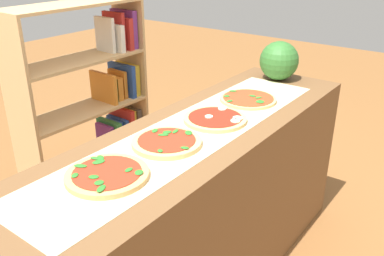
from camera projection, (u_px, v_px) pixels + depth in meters
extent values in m
cube|color=brown|center=(192.00, 216.00, 2.06)|extent=(2.20, 0.60, 0.91)
cube|color=beige|center=(192.00, 132.00, 1.87)|extent=(1.77, 0.38, 0.00)
cylinder|color=tan|center=(107.00, 175.00, 1.51)|extent=(0.30, 0.30, 0.02)
cylinder|color=red|center=(107.00, 172.00, 1.50)|extent=(0.25, 0.25, 0.00)
ellipsoid|color=#286B23|center=(94.00, 177.00, 1.47)|extent=(0.04, 0.05, 0.00)
ellipsoid|color=#286B23|center=(81.00, 166.00, 1.54)|extent=(0.05, 0.06, 0.00)
ellipsoid|color=#286B23|center=(95.00, 158.00, 1.59)|extent=(0.03, 0.05, 0.00)
ellipsoid|color=#286B23|center=(101.00, 157.00, 1.60)|extent=(0.04, 0.05, 0.00)
ellipsoid|color=#286B23|center=(99.00, 162.00, 1.57)|extent=(0.06, 0.05, 0.00)
ellipsoid|color=#286B23|center=(101.00, 188.00, 1.40)|extent=(0.06, 0.04, 0.00)
ellipsoid|color=#286B23|center=(129.00, 170.00, 1.51)|extent=(0.04, 0.03, 0.00)
ellipsoid|color=#286B23|center=(139.00, 172.00, 1.49)|extent=(0.05, 0.05, 0.00)
ellipsoid|color=#286B23|center=(99.00, 183.00, 1.43)|extent=(0.04, 0.04, 0.00)
ellipsoid|color=#286B23|center=(75.00, 175.00, 1.48)|extent=(0.04, 0.04, 0.00)
cylinder|color=#DBB26B|center=(167.00, 142.00, 1.75)|extent=(0.30, 0.30, 0.02)
cylinder|color=red|center=(167.00, 140.00, 1.75)|extent=(0.24, 0.24, 0.00)
ellipsoid|color=#286B23|center=(155.00, 131.00, 1.82)|extent=(0.05, 0.04, 0.00)
ellipsoid|color=#286B23|center=(185.00, 148.00, 1.67)|extent=(0.04, 0.04, 0.00)
ellipsoid|color=#286B23|center=(167.00, 132.00, 1.81)|extent=(0.05, 0.05, 0.00)
ellipsoid|color=#286B23|center=(175.00, 131.00, 1.81)|extent=(0.05, 0.03, 0.00)
ellipsoid|color=#286B23|center=(160.00, 151.00, 1.65)|extent=(0.04, 0.04, 0.00)
ellipsoid|color=#286B23|center=(188.00, 133.00, 1.80)|extent=(0.06, 0.06, 0.00)
ellipsoid|color=#286B23|center=(163.00, 135.00, 1.78)|extent=(0.05, 0.05, 0.00)
cylinder|color=#DBB26B|center=(215.00, 119.00, 1.98)|extent=(0.30, 0.30, 0.02)
cylinder|color=#AD2314|center=(215.00, 117.00, 1.98)|extent=(0.26, 0.26, 0.00)
cylinder|color=#EFE5CC|center=(222.00, 109.00, 2.07)|extent=(0.04, 0.04, 0.00)
cylinder|color=#EFE5CC|center=(209.00, 117.00, 1.98)|extent=(0.04, 0.04, 0.00)
cylinder|color=#EFE5CC|center=(238.00, 118.00, 1.96)|extent=(0.05, 0.05, 0.00)
cylinder|color=#EFE5CC|center=(235.00, 121.00, 1.93)|extent=(0.04, 0.04, 0.00)
cylinder|color=#DBB26B|center=(248.00, 99.00, 2.23)|extent=(0.30, 0.30, 0.01)
cylinder|color=red|center=(249.00, 98.00, 2.23)|extent=(0.27, 0.27, 0.00)
ellipsoid|color=#286B23|center=(227.00, 96.00, 2.24)|extent=(0.04, 0.04, 0.00)
ellipsoid|color=#286B23|center=(252.00, 96.00, 2.25)|extent=(0.03, 0.04, 0.00)
ellipsoid|color=#286B23|center=(230.00, 101.00, 2.17)|extent=(0.04, 0.03, 0.00)
ellipsoid|color=#286B23|center=(259.00, 101.00, 2.17)|extent=(0.05, 0.04, 0.00)
ellipsoid|color=#286B23|center=(262.00, 102.00, 2.16)|extent=(0.05, 0.03, 0.00)
ellipsoid|color=#286B23|center=(259.00, 98.00, 2.22)|extent=(0.05, 0.04, 0.00)
ellipsoid|color=#286B23|center=(233.00, 91.00, 2.32)|extent=(0.05, 0.05, 0.00)
sphere|color=#2D6628|center=(279.00, 61.00, 2.54)|extent=(0.24, 0.24, 0.24)
cube|color=tan|center=(132.00, 93.00, 3.05)|extent=(0.02, 0.29, 1.36)
cube|color=tan|center=(24.00, 133.00, 2.41)|extent=(0.02, 0.29, 1.36)
cube|color=tan|center=(94.00, 197.00, 3.01)|extent=(0.86, 0.30, 0.02)
cube|color=#B22823|center=(133.00, 164.00, 3.25)|extent=(0.04, 0.22, 0.17)
cube|color=silver|center=(128.00, 166.00, 3.22)|extent=(0.04, 0.17, 0.18)
cube|color=#234799|center=(124.00, 169.00, 3.19)|extent=(0.04, 0.21, 0.16)
cube|color=tan|center=(90.00, 156.00, 2.87)|extent=(0.86, 0.30, 0.02)
cube|color=#47423D|center=(130.00, 121.00, 3.10)|extent=(0.04, 0.22, 0.23)
cube|color=gold|center=(126.00, 123.00, 3.08)|extent=(0.03, 0.19, 0.23)
cube|color=#B22823|center=(122.00, 124.00, 3.04)|extent=(0.04, 0.24, 0.24)
cube|color=#234799|center=(118.00, 129.00, 3.02)|extent=(0.04, 0.20, 0.18)
cube|color=#234799|center=(114.00, 131.00, 3.00)|extent=(0.03, 0.17, 0.18)
cube|color=#2D753D|center=(110.00, 133.00, 2.97)|extent=(0.05, 0.22, 0.19)
cube|color=#753384|center=(105.00, 136.00, 2.94)|extent=(0.03, 0.16, 0.17)
cube|color=tan|center=(84.00, 110.00, 2.73)|extent=(0.86, 0.30, 0.02)
cube|color=gold|center=(127.00, 79.00, 2.97)|extent=(0.04, 0.22, 0.22)
cube|color=#234799|center=(122.00, 80.00, 2.93)|extent=(0.04, 0.24, 0.23)
cube|color=orange|center=(118.00, 84.00, 2.91)|extent=(0.03, 0.17, 0.19)
cube|color=orange|center=(112.00, 87.00, 2.88)|extent=(0.05, 0.17, 0.16)
cube|color=#2D753D|center=(108.00, 89.00, 2.84)|extent=(0.03, 0.17, 0.16)
cube|color=orange|center=(103.00, 87.00, 2.81)|extent=(0.03, 0.25, 0.20)
cube|color=tan|center=(79.00, 60.00, 2.59)|extent=(0.86, 0.30, 0.02)
cube|color=#753384|center=(124.00, 29.00, 2.82)|extent=(0.04, 0.22, 0.25)
cube|color=#B22823|center=(119.00, 33.00, 2.80)|extent=(0.04, 0.24, 0.21)
cube|color=#B22823|center=(114.00, 31.00, 2.76)|extent=(0.03, 0.19, 0.25)
cube|color=silver|center=(110.00, 37.00, 2.75)|extent=(0.04, 0.24, 0.18)
cube|color=silver|center=(105.00, 35.00, 2.71)|extent=(0.03, 0.17, 0.23)
cube|color=tan|center=(72.00, 4.00, 2.45)|extent=(0.86, 0.30, 0.02)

